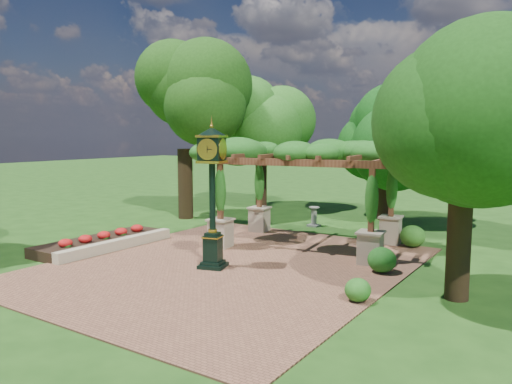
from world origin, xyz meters
The scene contains 14 objects.
ground centered at (0.00, 0.00, 0.00)m, with size 120.00×120.00×0.00m, color #1E4714.
brick_plaza centered at (0.00, 1.00, 0.02)m, with size 10.00×12.00×0.04m, color brown.
border_wall centered at (-4.60, 0.50, 0.20)m, with size 0.35×5.00×0.40m, color #C6B793.
flower_bed centered at (-5.50, 0.50, 0.18)m, with size 1.50×5.00×0.36m, color red.
pedestal_clock centered at (-0.27, 0.50, 2.62)m, with size 1.07×1.07×4.37m.
pergola centered at (0.69, 4.86, 3.26)m, with size 6.78×4.76×3.97m.
sundial centered at (-0.91, 8.57, 0.39)m, with size 0.49×0.49×0.89m.
shrub_front centered at (4.66, 0.00, 0.33)m, with size 0.64×0.64×0.58m, color #235F1B.
shrub_mid centered at (4.25, 2.83, 0.42)m, with size 0.84×0.84×0.76m, color #1C5919.
shrub_back centered at (4.03, 6.69, 0.44)m, with size 0.89×0.89×0.80m, color #2C681E.
tree_west_near centered at (-7.18, 7.06, 6.01)m, with size 4.16×4.16×8.79m.
tree_west_far centered at (-5.83, 11.80, 4.74)m, with size 3.82×3.82×6.92m.
tree_north centered at (1.04, 12.18, 4.42)m, with size 3.95×3.95×6.45m.
tree_east_near centered at (6.61, 1.64, 4.48)m, with size 3.79×3.79×6.52m.
Camera 1 is at (9.12, -11.23, 4.12)m, focal length 35.00 mm.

